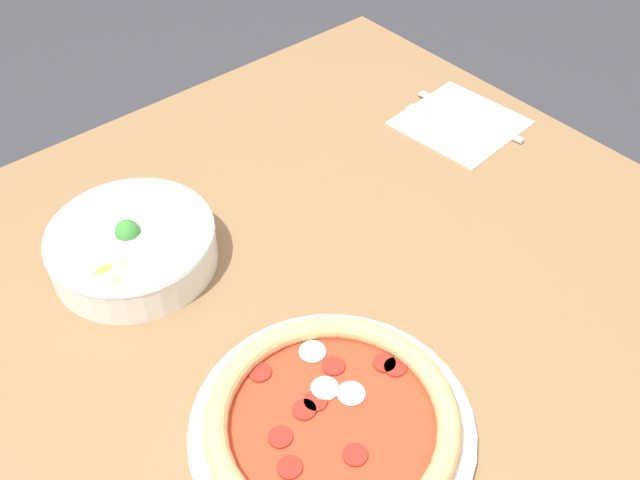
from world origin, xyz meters
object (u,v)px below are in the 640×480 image
fork (451,127)px  knife (474,118)px  pizza (332,422)px  bowl (132,245)px

fork → knife: bearing=-104.6°
pizza → bowl: 0.36m
bowl → knife: size_ratio=1.07×
bowl → knife: (0.59, -0.08, -0.03)m
pizza → knife: 0.63m
pizza → knife: pizza is taller
fork → knife: (0.05, -0.01, -0.00)m
pizza → knife: (0.56, 0.28, -0.01)m
bowl → pizza: bearing=-84.9°
pizza → knife: bearing=27.0°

